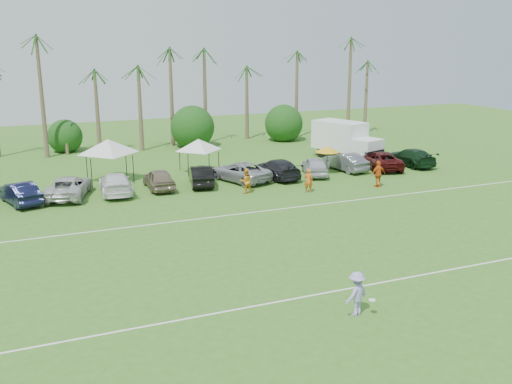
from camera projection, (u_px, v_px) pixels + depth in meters
name	position (u px, v px, depth m)	size (l,w,h in m)	color
ground	(318.00, 320.00, 21.70)	(120.00, 120.00, 0.00)	#37691F
field_lines	(243.00, 251.00, 28.84)	(80.00, 12.10, 0.01)	white
palm_tree_3	(34.00, 44.00, 50.11)	(2.40, 2.40, 11.90)	brown
palm_tree_4	(84.00, 73.00, 52.24)	(2.40, 2.40, 8.90)	brown
palm_tree_5	(127.00, 62.00, 53.50)	(2.40, 2.40, 9.90)	brown
palm_tree_6	(168.00, 53.00, 54.76)	(2.40, 2.40, 10.90)	brown
palm_tree_7	(208.00, 43.00, 56.01)	(2.40, 2.40, 11.90)	brown
palm_tree_8	(255.00, 69.00, 58.52)	(2.40, 2.40, 8.90)	brown
palm_tree_9	(298.00, 60.00, 60.15)	(2.40, 2.40, 9.90)	brown
palm_tree_10	(340.00, 51.00, 61.77)	(2.40, 2.40, 10.90)	brown
palm_tree_11	(372.00, 43.00, 63.03)	(2.40, 2.40, 11.90)	brown
bush_tree_1	(65.00, 134.00, 53.86)	(4.00, 4.00, 4.00)	brown
bush_tree_2	(188.00, 127.00, 58.29)	(4.00, 4.00, 4.00)	brown
bush_tree_3	(277.00, 122.00, 61.98)	(4.00, 4.00, 4.00)	brown
sideline_player_a	(308.00, 180.00, 39.83)	(0.62, 0.41, 1.70)	orange
sideline_player_b	(246.00, 181.00, 39.60)	(0.84, 0.65, 1.72)	orange
sideline_player_c	(378.00, 174.00, 41.22)	(1.14, 0.48, 1.95)	#DC5A18
box_truck	(346.00, 140.00, 50.80)	(4.35, 6.89, 3.33)	white
canopy_tent_left	(108.00, 139.00, 42.38)	(4.62, 4.62, 3.74)	black
canopy_tent_right	(198.00, 139.00, 45.48)	(3.90, 3.90, 3.16)	black
market_umbrella	(327.00, 149.00, 45.29)	(1.96, 1.96, 2.18)	black
frisbee_player	(356.00, 294.00, 21.89)	(1.30, 1.01, 1.77)	#A69ADB
parked_car_1	(19.00, 193.00, 37.03)	(1.54, 4.43, 1.46)	#111534
parked_car_2	(69.00, 187.00, 38.58)	(2.42, 5.25, 1.46)	#BCBCBC
parked_car_3	(115.00, 183.00, 39.53)	(2.04, 5.03, 1.46)	white
parked_car_4	(159.00, 179.00, 40.78)	(1.72, 4.28, 1.46)	#81705A
parked_car_5	(201.00, 175.00, 41.84)	(1.54, 4.43, 1.46)	black
parked_car_6	(240.00, 172.00, 43.05)	(2.42, 5.25, 1.46)	#9E9FA3
parked_car_7	(278.00, 169.00, 44.11)	(2.04, 5.03, 1.46)	black
parked_car_8	(315.00, 166.00, 44.97)	(1.72, 4.28, 1.46)	silver
parked_car_9	(345.00, 162.00, 46.60)	(1.54, 4.43, 1.46)	slate
parked_car_10	(381.00, 160.00, 47.25)	(2.42, 5.25, 1.46)	#460D0D
parked_car_11	(411.00, 157.00, 48.50)	(2.04, 5.03, 1.46)	black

